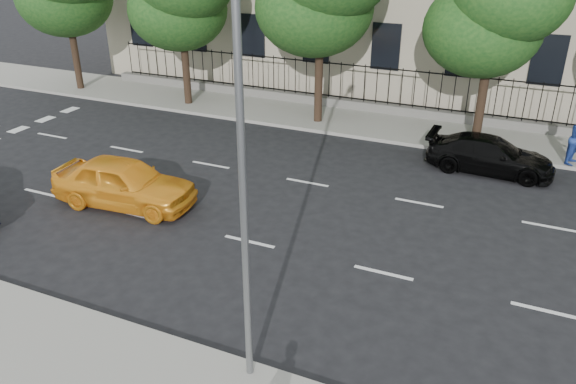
% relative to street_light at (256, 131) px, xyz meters
% --- Properties ---
extents(ground, '(120.00, 120.00, 0.00)m').
position_rel_street_light_xyz_m(ground, '(-2.50, 1.77, -5.15)').
color(ground, black).
rests_on(ground, ground).
extents(far_sidewalk, '(60.00, 4.00, 0.15)m').
position_rel_street_light_xyz_m(far_sidewalk, '(-2.50, 15.77, -5.07)').
color(far_sidewalk, gray).
rests_on(far_sidewalk, ground).
extents(lane_markings, '(49.60, 4.62, 0.01)m').
position_rel_street_light_xyz_m(lane_markings, '(-2.50, 6.52, -5.14)').
color(lane_markings, silver).
rests_on(lane_markings, ground).
extents(iron_fence, '(30.00, 0.50, 2.20)m').
position_rel_street_light_xyz_m(iron_fence, '(-2.50, 17.47, -4.50)').
color(iron_fence, slate).
rests_on(iron_fence, far_sidewalk).
extents(street_light, '(0.25, 3.32, 8.05)m').
position_rel_street_light_xyz_m(street_light, '(0.00, 0.00, 0.00)').
color(street_light, slate).
rests_on(street_light, near_sidewalk).
extents(yellow_taxi, '(4.87, 2.31, 1.61)m').
position_rel_street_light_xyz_m(yellow_taxi, '(-7.29, 4.76, -4.34)').
color(yellow_taxi, '#FAA121').
rests_on(yellow_taxi, ground).
extents(black_sedan, '(4.62, 1.98, 1.33)m').
position_rel_street_light_xyz_m(black_sedan, '(3.28, 12.41, -4.48)').
color(black_sedan, black).
rests_on(black_sedan, ground).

